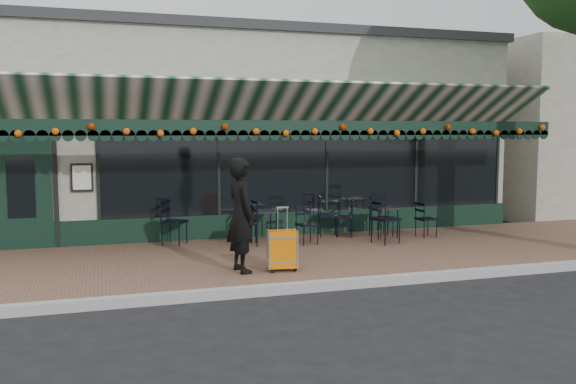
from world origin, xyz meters
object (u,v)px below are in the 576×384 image
object	(u,v)px
suitcase	(282,250)
chair_a_extra	(426,219)
cafe_table_b	(263,213)
chair_b_front	(307,225)
chair_a_right	(383,219)
chair_a_left	(344,217)
chair_solo	(174,222)
chair_a_front	(386,219)
chair_b_left	(245,223)
cafe_table_a	(384,210)
chair_b_right	(328,216)
woman	(241,215)

from	to	relation	value
suitcase	chair_a_extra	distance (m)	4.38
cafe_table_b	chair_b_front	size ratio (longest dim) A/B	0.82
chair_a_right	cafe_table_b	bearing A→B (deg)	73.26
chair_a_left	chair_a_right	bearing A→B (deg)	85.99
chair_b_front	chair_solo	size ratio (longest dim) A/B	0.87
chair_a_right	chair_a_extra	world-z (taller)	chair_a_right
chair_a_front	chair_b_left	bearing A→B (deg)	150.25
cafe_table_a	chair_b_left	bearing A→B (deg)	-178.48
chair_a_extra	chair_b_front	distance (m)	2.68
suitcase	chair_a_right	xyz separation A→B (m)	(2.98, 2.46, 0.04)
chair_b_right	chair_b_front	size ratio (longest dim) A/B	1.15
cafe_table_a	chair_a_front	xyz separation A→B (m)	(-0.28, -0.65, -0.10)
cafe_table_a	chair_b_front	distance (m)	1.84
woman	chair_solo	bearing A→B (deg)	5.46
chair_a_front	chair_b_front	world-z (taller)	chair_a_front
woman	chair_a_extra	world-z (taller)	woman
chair_a_left	chair_solo	bearing A→B (deg)	-72.83
cafe_table_b	chair_solo	world-z (taller)	chair_solo
chair_a_left	chair_a_front	xyz separation A→B (m)	(0.47, -1.04, 0.08)
cafe_table_a	chair_a_front	world-z (taller)	chair_a_front
suitcase	chair_solo	bearing A→B (deg)	125.07
chair_a_right	chair_a_extra	distance (m)	0.92
chair_a_front	cafe_table_b	bearing A→B (deg)	138.82
chair_a_extra	chair_b_right	size ratio (longest dim) A/B	0.86
chair_b_left	cafe_table_a	bearing A→B (deg)	89.07
chair_solo	chair_a_left	bearing A→B (deg)	-59.47
woman	cafe_table_a	size ratio (longest dim) A/B	2.84
chair_a_extra	woman	bearing A→B (deg)	108.88
chair_b_front	woman	bearing A→B (deg)	-140.64
chair_b_front	chair_solo	distance (m)	2.65
chair_b_left	chair_solo	size ratio (longest dim) A/B	1.02
chair_a_right	chair_solo	world-z (taller)	chair_solo
chair_b_right	chair_a_extra	bearing A→B (deg)	-96.80
chair_a_extra	chair_b_right	world-z (taller)	chair_b_right
chair_b_right	chair_a_front	bearing A→B (deg)	-130.58
chair_b_right	chair_b_left	bearing A→B (deg)	119.17
chair_b_right	cafe_table_b	bearing A→B (deg)	109.07
chair_b_front	chair_a_extra	bearing A→B (deg)	-8.29
chair_a_front	chair_b_right	distance (m)	1.37
chair_a_left	chair_a_right	xyz separation A→B (m)	(0.76, -0.32, -0.02)
cafe_table_b	chair_b_front	bearing A→B (deg)	-38.34
chair_b_right	chair_solo	bearing A→B (deg)	103.58
woman	chair_b_front	world-z (taller)	woman
chair_b_right	chair_a_left	bearing A→B (deg)	-88.91
cafe_table_b	chair_a_left	distance (m)	1.81
cafe_table_b	chair_solo	distance (m)	1.81
cafe_table_a	chair_solo	world-z (taller)	chair_solo
cafe_table_a	cafe_table_b	world-z (taller)	cafe_table_a
chair_a_right	chair_a_front	world-z (taller)	chair_a_front
woman	chair_a_right	size ratio (longest dim) A/B	2.39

